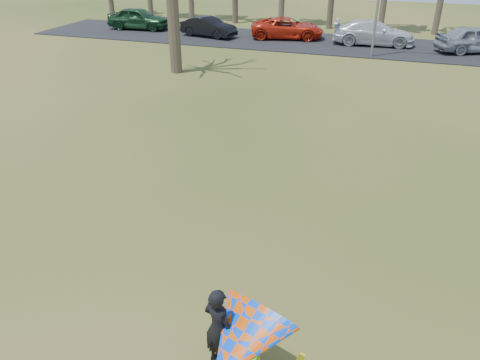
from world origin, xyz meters
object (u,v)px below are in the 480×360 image
(car_4, at_px, (475,39))
(car_2, at_px, (287,28))
(car_0, at_px, (139,18))
(car_3, at_px, (374,33))
(car_1, at_px, (208,27))
(kite_flyer, at_px, (236,343))

(car_4, bearing_deg, car_2, 63.39)
(car_2, height_order, car_4, car_4)
(car_0, distance_m, car_4, 24.30)
(car_0, relative_size, car_3, 0.89)
(car_1, xyz_separation_m, car_2, (5.63, 1.20, 0.03))
(car_3, relative_size, kite_flyer, 2.27)
(car_1, bearing_deg, car_3, -73.12)
(car_4, distance_m, kite_flyer, 28.94)
(car_2, relative_size, car_3, 0.95)
(car_3, relative_size, car_4, 1.12)
(kite_flyer, bearing_deg, car_4, 77.04)
(car_4, bearing_deg, car_0, 65.17)
(car_0, xyz_separation_m, car_1, (6.32, -1.05, -0.13))
(kite_flyer, bearing_deg, car_1, 112.57)
(car_2, relative_size, kite_flyer, 2.17)
(car_1, relative_size, car_3, 0.77)
(kite_flyer, bearing_deg, car_2, 101.48)
(car_0, height_order, car_1, car_0)
(car_1, height_order, car_2, car_2)
(car_1, relative_size, car_2, 0.81)
(car_1, relative_size, car_4, 0.87)
(car_1, distance_m, car_4, 17.98)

